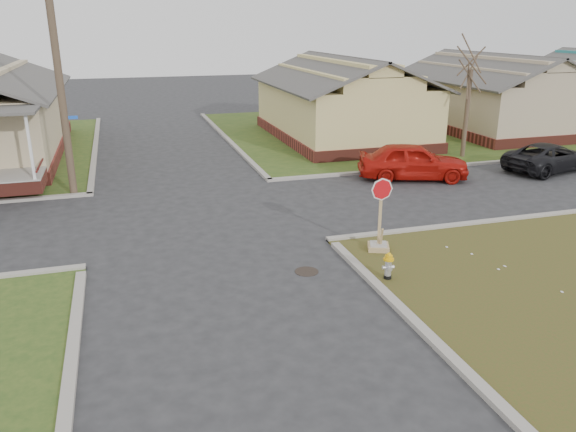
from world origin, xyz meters
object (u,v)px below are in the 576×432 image
object	(u,v)px
utility_pole	(58,72)
fire_hydrant	(388,264)
stop_sign	(379,234)
red_sedan	(413,161)
dark_pickup	(550,157)

from	to	relation	value
utility_pole	fire_hydrant	size ratio (longest dim) A/B	12.38
utility_pole	fire_hydrant	bearing A→B (deg)	-51.87
utility_pole	stop_sign	world-z (taller)	utility_pole
utility_pole	red_sedan	bearing A→B (deg)	-7.03
utility_pole	fire_hydrant	distance (m)	14.00
dark_pickup	red_sedan	bearing A→B (deg)	72.05
utility_pole	stop_sign	size ratio (longest dim) A/B	4.14
utility_pole	red_sedan	distance (m)	14.40
stop_sign	utility_pole	bearing A→B (deg)	157.49
utility_pole	red_sedan	world-z (taller)	utility_pole
red_sedan	dark_pickup	distance (m)	6.63
fire_hydrant	red_sedan	xyz separation A→B (m)	(5.51, 8.81, 0.34)
dark_pickup	stop_sign	bearing A→B (deg)	105.58
utility_pole	dark_pickup	xyz separation A→B (m)	(20.37, -2.19, -4.03)
red_sedan	stop_sign	bearing A→B (deg)	163.16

